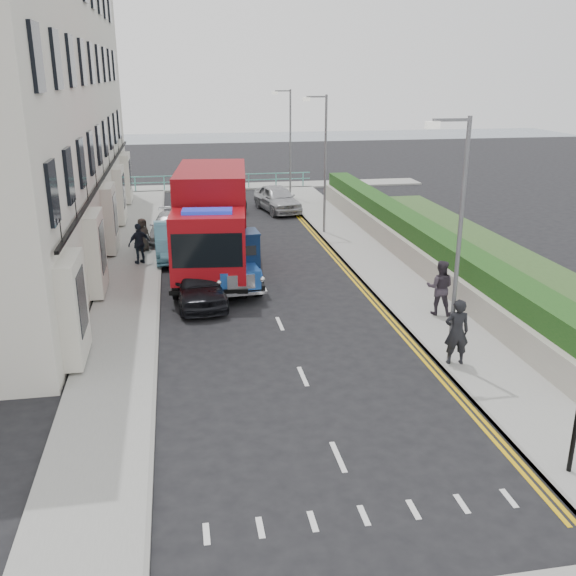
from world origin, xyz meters
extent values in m
plane|color=black|center=(0.00, 0.00, 0.00)|extent=(120.00, 120.00, 0.00)
cube|color=gray|center=(-5.20, 9.00, 0.06)|extent=(2.40, 38.00, 0.12)
cube|color=gray|center=(5.30, 9.00, 0.06)|extent=(2.60, 38.00, 0.12)
cube|color=gray|center=(0.00, 29.00, 0.06)|extent=(30.00, 2.50, 0.12)
plane|color=slate|center=(0.00, 60.00, 0.00)|extent=(120.00, 120.00, 0.00)
cube|color=silver|center=(-9.50, 13.00, 7.00)|extent=(6.00, 30.00, 14.00)
cube|color=black|center=(-6.35, 13.00, 3.60)|extent=(0.12, 28.00, 0.10)
cube|color=#B2AD9E|center=(6.60, 9.00, 0.55)|extent=(0.30, 28.00, 1.00)
cube|color=#154416|center=(7.30, 9.00, 0.95)|extent=(1.20, 28.00, 1.70)
cube|color=#59B2A5|center=(0.00, 28.20, 1.08)|extent=(13.00, 0.08, 0.06)
cube|color=#59B2A5|center=(0.00, 28.20, 0.65)|extent=(13.00, 0.06, 0.05)
cylinder|color=slate|center=(4.30, -2.00, 3.50)|extent=(0.12, 0.12, 7.00)
cube|color=slate|center=(3.80, -2.00, 6.90)|extent=(1.00, 0.08, 0.08)
cube|color=beige|center=(3.30, -2.00, 6.78)|extent=(0.35, 0.18, 0.18)
cylinder|color=slate|center=(4.30, 14.00, 3.50)|extent=(0.12, 0.12, 7.00)
cube|color=slate|center=(3.80, 14.00, 6.90)|extent=(1.00, 0.08, 0.08)
cube|color=beige|center=(3.30, 14.00, 6.78)|extent=(0.35, 0.18, 0.18)
cylinder|color=slate|center=(4.30, 24.00, 3.50)|extent=(0.12, 0.12, 7.00)
cube|color=slate|center=(3.80, 24.00, 6.90)|extent=(1.00, 0.08, 0.08)
cube|color=beige|center=(3.30, 24.00, 6.78)|extent=(0.35, 0.18, 0.18)
cylinder|color=black|center=(-2.00, 4.90, 0.46)|extent=(0.31, 0.93, 0.92)
cylinder|color=black|center=(-0.32, 5.01, 0.46)|extent=(0.31, 0.93, 0.92)
cylinder|color=black|center=(-2.18, 7.57, 0.46)|extent=(0.31, 0.93, 0.92)
cylinder|color=black|center=(-0.51, 7.68, 0.46)|extent=(0.31, 0.93, 0.92)
cube|color=black|center=(-1.25, 6.29, 0.59)|extent=(2.12, 4.70, 0.17)
cube|color=#1C4B9D|center=(-1.13, 4.52, 0.94)|extent=(1.56, 1.34, 0.69)
cube|color=silver|center=(-1.09, 3.89, 0.94)|extent=(1.01, 0.14, 0.53)
cube|color=#0D2246|center=(-1.21, 5.62, 1.48)|extent=(1.99, 1.27, 1.67)
cube|color=black|center=(-1.33, 7.43, 0.81)|extent=(2.18, 2.81, 0.11)
cylinder|color=black|center=(-3.31, 5.12, 0.62)|extent=(0.48, 1.26, 1.23)
cylinder|color=black|center=(-0.97, 4.89, 0.62)|extent=(0.48, 1.26, 1.23)
cylinder|color=black|center=(-2.96, 8.58, 0.62)|extent=(0.48, 1.26, 1.23)
cylinder|color=black|center=(-0.62, 8.35, 0.62)|extent=(0.48, 1.26, 1.23)
cylinder|color=black|center=(-2.71, 11.04, 0.62)|extent=(0.48, 1.26, 1.23)
cylinder|color=black|center=(-0.37, 10.80, 0.62)|extent=(0.48, 1.26, 1.23)
cube|color=black|center=(-1.85, 7.91, 0.84)|extent=(3.36, 8.07, 0.28)
cube|color=#9B0B12|center=(-2.14, 5.00, 2.02)|extent=(2.89, 2.39, 2.47)
cube|color=black|center=(-2.25, 3.98, 2.13)|extent=(2.46, 0.34, 1.23)
cube|color=maroon|center=(-1.72, 9.13, 2.58)|extent=(3.38, 6.09, 3.37)
imported|color=black|center=(-2.60, 4.60, 0.73)|extent=(2.10, 4.40, 1.45)
imported|color=#5196AF|center=(-3.47, 11.03, 0.77)|extent=(1.84, 4.73, 1.54)
imported|color=#A1A2A6|center=(-3.60, 14.00, 0.67)|extent=(2.34, 4.77, 1.34)
imported|color=black|center=(-0.55, 21.58, 0.66)|extent=(3.06, 5.11, 1.33)
imported|color=#A7A8AC|center=(2.81, 20.14, 0.78)|extent=(2.69, 4.86, 1.56)
imported|color=black|center=(4.40, -2.14, 1.09)|extent=(0.76, 0.55, 1.94)
imported|color=#342C36|center=(5.49, 1.67, 1.08)|extent=(1.15, 1.05, 1.91)
imported|color=#19222E|center=(-4.89, 9.75, 1.00)|extent=(1.11, 0.89, 1.77)
imported|color=#382E28|center=(-4.84, 11.88, 0.89)|extent=(0.89, 0.85, 1.53)
camera|label=1|loc=(-3.20, -17.82, 8.07)|focal=40.00mm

